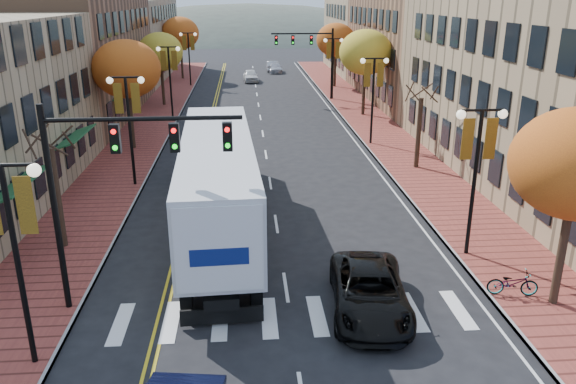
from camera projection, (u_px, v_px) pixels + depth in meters
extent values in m
plane|color=black|center=(296.00, 353.00, 16.65)|extent=(200.00, 200.00, 0.00)
cube|color=brown|center=(153.00, 122.00, 46.53)|extent=(4.00, 85.00, 0.15)
cube|color=brown|center=(366.00, 119.00, 47.85)|extent=(4.00, 85.00, 0.15)
cube|color=brown|center=(58.00, 52.00, 47.44)|extent=(12.00, 24.00, 11.00)
cube|color=#9E8966|center=(119.00, 39.00, 71.20)|extent=(12.00, 26.00, 9.50)
cube|color=brown|center=(443.00, 48.00, 55.84)|extent=(15.00, 24.00, 10.00)
cube|color=#9E8966|center=(389.00, 30.00, 76.36)|extent=(15.00, 20.00, 11.00)
cylinder|color=#382619|center=(58.00, 198.00, 22.77)|extent=(0.28, 0.28, 4.20)
cylinder|color=#382619|center=(131.00, 112.00, 37.70)|extent=(0.28, 0.28, 4.90)
ellipsoid|color=#CE6418|center=(126.00, 69.00, 36.75)|extent=(4.48, 4.48, 3.81)
cylinder|color=#382619|center=(162.00, 81.00, 52.81)|extent=(0.28, 0.28, 4.55)
ellipsoid|color=yellow|center=(160.00, 52.00, 51.93)|extent=(4.16, 4.16, 3.54)
cylinder|color=#382619|center=(182.00, 58.00, 69.65)|extent=(0.28, 0.28, 5.04)
ellipsoid|color=#CE6418|center=(180.00, 33.00, 68.67)|extent=(4.61, 4.61, 3.92)
cylinder|color=#382619|center=(564.00, 241.00, 18.39)|extent=(0.28, 0.28, 4.55)
cylinder|color=#382619|center=(419.00, 133.00, 33.49)|extent=(0.28, 0.28, 4.20)
cylinder|color=#382619|center=(364.00, 86.00, 48.42)|extent=(0.28, 0.28, 4.90)
ellipsoid|color=yellow|center=(366.00, 52.00, 47.47)|extent=(4.48, 4.48, 3.81)
cylinder|color=#382619|center=(335.00, 65.00, 63.49)|extent=(0.28, 0.28, 4.76)
ellipsoid|color=#CE6418|center=(336.00, 40.00, 62.57)|extent=(4.35, 4.35, 3.70)
cylinder|color=black|center=(19.00, 272.00, 15.11)|extent=(0.16, 0.16, 6.00)
cylinder|color=black|center=(0.00, 165.00, 14.11)|extent=(1.60, 0.10, 0.10)
sphere|color=#FFF2CC|center=(34.00, 170.00, 14.22)|extent=(0.36, 0.36, 0.36)
cube|color=#C7881A|center=(26.00, 206.00, 14.51)|extent=(0.45, 0.03, 1.60)
cylinder|color=black|center=(130.00, 134.00, 30.16)|extent=(0.16, 0.16, 6.00)
cylinder|color=black|center=(125.00, 77.00, 29.16)|extent=(1.60, 0.10, 0.10)
sphere|color=#FFF2CC|center=(110.00, 80.00, 29.15)|extent=(0.36, 0.36, 0.36)
sphere|color=#FFF2CC|center=(141.00, 80.00, 29.27)|extent=(0.36, 0.36, 0.36)
cube|color=#C7881A|center=(118.00, 98.00, 29.49)|extent=(0.45, 0.03, 1.60)
cube|color=#C7881A|center=(136.00, 98.00, 29.56)|extent=(0.45, 0.03, 1.60)
cylinder|color=black|center=(170.00, 84.00, 47.08)|extent=(0.16, 0.16, 6.00)
cylinder|color=black|center=(168.00, 47.00, 46.09)|extent=(1.60, 0.10, 0.10)
sphere|color=#FFF2CC|center=(158.00, 49.00, 46.08)|extent=(0.36, 0.36, 0.36)
sphere|color=#FFF2CC|center=(178.00, 49.00, 46.19)|extent=(0.36, 0.36, 0.36)
cube|color=#C7881A|center=(163.00, 61.00, 46.42)|extent=(0.45, 0.03, 1.60)
cube|color=#C7881A|center=(174.00, 61.00, 46.48)|extent=(0.45, 0.03, 1.60)
cylinder|color=black|center=(189.00, 60.00, 64.01)|extent=(0.16, 0.16, 6.00)
cylinder|color=black|center=(188.00, 33.00, 63.01)|extent=(1.60, 0.10, 0.10)
sphere|color=#FFF2CC|center=(181.00, 34.00, 63.00)|extent=(0.36, 0.36, 0.36)
sphere|color=#FFF2CC|center=(195.00, 34.00, 63.12)|extent=(0.36, 0.36, 0.36)
cube|color=#C7881A|center=(184.00, 43.00, 63.35)|extent=(0.45, 0.03, 1.60)
cube|color=#C7881A|center=(192.00, 43.00, 63.41)|extent=(0.45, 0.03, 1.60)
cylinder|color=black|center=(474.00, 186.00, 21.85)|extent=(0.16, 0.16, 6.00)
cylinder|color=black|center=(483.00, 110.00, 20.85)|extent=(1.60, 0.10, 0.10)
sphere|color=#FFF2CC|center=(461.00, 114.00, 20.84)|extent=(0.36, 0.36, 0.36)
sphere|color=#FFF2CC|center=(503.00, 114.00, 20.96)|extent=(0.36, 0.36, 0.36)
cube|color=#C7881A|center=(468.00, 139.00, 21.18)|extent=(0.45, 0.03, 1.60)
cube|color=#C7881A|center=(491.00, 139.00, 21.25)|extent=(0.45, 0.03, 1.60)
cylinder|color=black|center=(372.00, 103.00, 38.77)|extent=(0.16, 0.16, 6.00)
cylinder|color=black|center=(375.00, 58.00, 37.78)|extent=(1.60, 0.10, 0.10)
sphere|color=#FFF2CC|center=(363.00, 61.00, 37.77)|extent=(0.36, 0.36, 0.36)
sphere|color=#FFF2CC|center=(386.00, 61.00, 37.89)|extent=(0.36, 0.36, 0.36)
cube|color=#C7881A|center=(367.00, 75.00, 38.11)|extent=(0.45, 0.03, 1.60)
cube|color=#C7881A|center=(380.00, 75.00, 38.18)|extent=(0.45, 0.03, 1.60)
cylinder|color=black|center=(333.00, 70.00, 55.70)|extent=(0.16, 0.16, 6.00)
cylinder|color=black|center=(334.00, 39.00, 54.70)|extent=(1.60, 0.10, 0.10)
sphere|color=#FFF2CC|center=(325.00, 40.00, 54.69)|extent=(0.36, 0.36, 0.36)
sphere|color=#FFF2CC|center=(342.00, 40.00, 54.81)|extent=(0.36, 0.36, 0.36)
cube|color=#C7881A|center=(329.00, 50.00, 55.04)|extent=(0.45, 0.03, 1.60)
cube|color=#C7881A|center=(338.00, 50.00, 55.10)|extent=(0.45, 0.03, 1.60)
cylinder|color=black|center=(55.00, 214.00, 17.77)|extent=(0.20, 0.20, 7.00)
cylinder|color=black|center=(143.00, 119.00, 16.99)|extent=(6.00, 0.14, 0.14)
cube|color=black|center=(115.00, 139.00, 17.13)|extent=(0.30, 0.25, 0.90)
sphere|color=#FF0C0C|center=(113.00, 132.00, 16.91)|extent=(0.16, 0.16, 0.16)
cube|color=black|center=(175.00, 138.00, 17.26)|extent=(0.30, 0.25, 0.90)
sphere|color=#FF0C0C|center=(174.00, 131.00, 17.04)|extent=(0.16, 0.16, 0.16)
cube|color=black|center=(227.00, 137.00, 17.38)|extent=(0.30, 0.25, 0.90)
sphere|color=#FF0C0C|center=(227.00, 130.00, 17.16)|extent=(0.16, 0.16, 0.16)
cylinder|color=black|center=(332.00, 65.00, 55.53)|extent=(0.20, 0.20, 7.00)
cylinder|color=black|center=(302.00, 34.00, 54.31)|extent=(6.00, 0.14, 0.14)
cube|color=black|center=(311.00, 40.00, 54.58)|extent=(0.30, 0.25, 0.90)
sphere|color=#FF0C0C|center=(311.00, 37.00, 54.36)|extent=(0.16, 0.16, 0.16)
cube|color=black|center=(293.00, 40.00, 54.44)|extent=(0.30, 0.25, 0.90)
sphere|color=#FF0C0C|center=(293.00, 37.00, 54.23)|extent=(0.16, 0.16, 0.16)
cube|color=black|center=(276.00, 40.00, 54.33)|extent=(0.30, 0.25, 0.90)
sphere|color=#FF0C0C|center=(276.00, 38.00, 54.11)|extent=(0.16, 0.16, 0.16)
cube|color=black|center=(220.00, 219.00, 24.12)|extent=(1.75, 14.44, 0.39)
cube|color=silver|center=(218.00, 176.00, 23.48)|extent=(3.53, 14.52, 3.10)
cube|color=black|center=(218.00, 147.00, 32.13)|extent=(2.92, 3.45, 2.77)
cylinder|color=black|center=(187.00, 296.00, 18.72)|extent=(0.44, 1.12, 1.11)
cylinder|color=black|center=(256.00, 292.00, 18.99)|extent=(0.44, 1.12, 1.11)
cylinder|color=black|center=(188.00, 277.00, 19.97)|extent=(0.44, 1.12, 1.11)
cylinder|color=black|center=(254.00, 273.00, 20.24)|extent=(0.44, 1.12, 1.11)
cylinder|color=black|center=(198.00, 176.00, 31.17)|extent=(0.44, 1.12, 1.11)
cylinder|color=black|center=(240.00, 174.00, 31.44)|extent=(0.44, 1.12, 1.11)
cylinder|color=black|center=(199.00, 163.00, 33.46)|extent=(0.44, 1.12, 1.11)
cylinder|color=black|center=(238.00, 162.00, 33.72)|extent=(0.44, 1.12, 1.11)
imported|color=black|center=(369.00, 292.00, 18.63)|extent=(3.02, 5.56, 1.48)
imported|color=silver|center=(251.00, 76.00, 68.47)|extent=(1.95, 4.35, 1.45)
imported|color=#AEACB4|center=(275.00, 68.00, 76.62)|extent=(1.82, 4.39, 1.27)
imported|color=#A7A7AF|center=(272.00, 66.00, 77.88)|extent=(1.52, 4.23, 1.39)
imported|color=gray|center=(513.00, 283.00, 19.46)|extent=(1.81, 0.88, 0.91)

